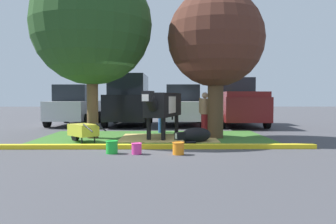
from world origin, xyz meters
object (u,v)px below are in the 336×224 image
object	(u,v)px
person_visitor_near	(162,112)
cow_holstein	(163,105)
bucket_green	(112,147)
shade_tree_left	(92,25)
bucket_pink	(137,148)
shade_tree_right	(216,40)
hatchback_white	(183,106)
bucket_orange	(178,148)
sedan_silver	(75,106)
suv_black	(129,100)
person_handler	(205,113)
pickup_truck_maroon	(237,103)
calf_lying	(195,135)
wheelbarrow	(83,130)

from	to	relation	value
person_visitor_near	cow_holstein	bearing A→B (deg)	-88.40
bucket_green	cow_holstein	bearing A→B (deg)	67.44
shade_tree_left	bucket_pink	xyz separation A→B (m)	(1.75, -3.18, -3.70)
bucket_green	bucket_pink	bearing A→B (deg)	-8.47
person_visitor_near	bucket_green	distance (m)	4.97
shade_tree_right	hatchback_white	distance (m)	6.05
shade_tree_right	bucket_green	xyz separation A→B (m)	(-3.08, -3.08, -3.20)
bucket_green	hatchback_white	xyz separation A→B (m)	(2.26, 8.57, 0.81)
bucket_orange	hatchback_white	xyz separation A→B (m)	(0.59, 8.74, 0.82)
sedan_silver	hatchback_white	world-z (taller)	same
suv_black	bucket_orange	bearing A→B (deg)	-76.46
shade_tree_right	person_visitor_near	bearing A→B (deg)	137.56
shade_tree_left	bucket_pink	bearing A→B (deg)	-61.11
cow_holstein	bucket_pink	distance (m)	3.36
person_handler	pickup_truck_maroon	size ratio (longest dim) A/B	0.29
calf_lying	person_handler	bearing A→B (deg)	73.39
suv_black	pickup_truck_maroon	distance (m)	5.43
bucket_orange	hatchback_white	world-z (taller)	hatchback_white
sedan_silver	hatchback_white	distance (m)	5.47
person_handler	suv_black	bearing A→B (deg)	122.79
shade_tree_right	sedan_silver	world-z (taller)	shade_tree_right
cow_holstein	pickup_truck_maroon	xyz separation A→B (m)	(3.74, 5.45, -0.03)
shade_tree_right	sedan_silver	distance (m)	8.79
bucket_green	suv_black	bearing A→B (deg)	92.85
shade_tree_right	bucket_green	bearing A→B (deg)	-135.01
bucket_pink	person_visitor_near	bearing A→B (deg)	83.09
shade_tree_left	hatchback_white	world-z (taller)	shade_tree_left
shade_tree_left	hatchback_white	size ratio (longest dim) A/B	1.33
calf_lying	bucket_pink	world-z (taller)	calf_lying
shade_tree_right	bucket_pink	size ratio (longest dim) A/B	18.17
shade_tree_right	calf_lying	distance (m)	3.45
wheelbarrow	bucket_pink	xyz separation A→B (m)	(1.84, -2.11, -0.24)
sedan_silver	pickup_truck_maroon	xyz separation A→B (m)	(8.22, -0.24, 0.13)
calf_lying	bucket_orange	world-z (taller)	calf_lying
sedan_silver	suv_black	bearing A→B (deg)	-5.13
sedan_silver	person_handler	bearing A→B (deg)	-41.03
calf_lying	hatchback_white	world-z (taller)	hatchback_white
shade_tree_left	calf_lying	size ratio (longest dim) A/B	4.62
shade_tree_right	hatchback_white	bearing A→B (deg)	98.49
calf_lying	hatchback_white	distance (m)	6.74
person_visitor_near	bucket_green	bearing A→B (deg)	-104.31
bucket_green	shade_tree_left	bearing A→B (deg)	110.05
cow_holstein	bucket_green	bearing A→B (deg)	-112.56
shade_tree_right	person_handler	xyz separation A→B (m)	(-0.31, 0.46, -2.52)
person_handler	sedan_silver	distance (m)	7.93
cow_holstein	pickup_truck_maroon	size ratio (longest dim) A/B	0.56
calf_lying	bucket_green	distance (m)	2.94
cow_holstein	hatchback_white	size ratio (longest dim) A/B	0.69
calf_lying	bucket_pink	xyz separation A→B (m)	(-1.64, -1.96, -0.09)
cow_holstein	person_visitor_near	xyz separation A→B (m)	(-0.05, 1.73, -0.30)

